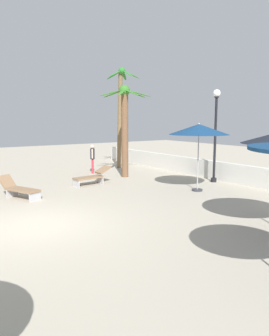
% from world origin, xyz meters
% --- Properties ---
extents(ground_plane, '(56.00, 56.00, 0.00)m').
position_xyz_m(ground_plane, '(0.00, 0.00, 0.00)').
color(ground_plane, '#B2A893').
extents(boundary_wall, '(25.20, 0.30, 0.93)m').
position_xyz_m(boundary_wall, '(0.00, 9.97, 0.47)').
color(boundary_wall, silver).
rests_on(boundary_wall, ground_plane).
extents(patio_umbrella_0, '(2.54, 2.54, 2.90)m').
position_xyz_m(patio_umbrella_0, '(-0.72, 7.24, 2.62)').
color(patio_umbrella_0, '#333338').
rests_on(patio_umbrella_0, ground_plane).
extents(palm_tree_0, '(2.08, 2.08, 6.11)m').
position_xyz_m(palm_tree_0, '(-8.18, 7.98, 3.69)').
color(palm_tree_0, brown).
rests_on(palm_tree_0, ground_plane).
extents(palm_tree_1, '(2.67, 2.72, 4.80)m').
position_xyz_m(palm_tree_1, '(-5.39, 6.53, 3.02)').
color(palm_tree_1, brown).
rests_on(palm_tree_1, ground_plane).
extents(lamp_post_2, '(0.36, 0.36, 4.45)m').
position_xyz_m(lamp_post_2, '(-1.74, 9.37, 2.68)').
color(lamp_post_2, black).
rests_on(lamp_post_2, ground_plane).
extents(lounge_chair_0, '(0.73, 1.89, 0.82)m').
position_xyz_m(lounge_chair_0, '(-4.51, 4.15, 0.40)').
color(lounge_chair_0, '#B7B7BC').
rests_on(lounge_chair_0, ground_plane).
extents(lounge_chair_1, '(1.95, 1.28, 0.84)m').
position_xyz_m(lounge_chair_1, '(-3.72, 0.54, 0.38)').
color(lounge_chair_1, '#B7B7BC').
rests_on(lounge_chair_1, ground_plane).
extents(guest_0, '(0.50, 0.39, 1.63)m').
position_xyz_m(guest_0, '(-7.40, 5.64, 0.98)').
color(guest_0, '#D8333F').
rests_on(guest_0, ground_plane).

